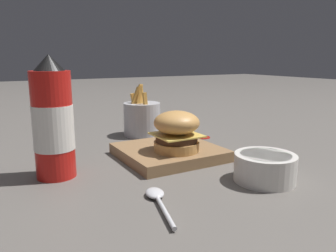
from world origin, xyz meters
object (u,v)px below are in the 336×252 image
(fries_basket, at_px, (142,118))
(spoon, at_px, (157,197))
(ketchup_bottle, at_px, (53,123))
(burger, at_px, (176,131))
(serving_board, at_px, (168,152))
(side_bowl, at_px, (265,167))

(fries_basket, distance_m, spoon, 0.47)
(ketchup_bottle, distance_m, spoon, 0.25)
(fries_basket, height_order, spoon, fries_basket)
(burger, bearing_deg, fries_basket, -8.80)
(spoon, bearing_deg, fries_basket, -7.35)
(serving_board, height_order, ketchup_bottle, ketchup_bottle)
(spoon, bearing_deg, serving_board, -19.01)
(burger, relative_size, side_bowl, 0.88)
(fries_basket, bearing_deg, side_bowl, -174.95)
(ketchup_bottle, xyz_separation_m, fries_basket, (0.24, -0.30, -0.06))
(burger, relative_size, spoon, 0.71)
(serving_board, distance_m, spoon, 0.24)
(serving_board, distance_m, side_bowl, 0.24)
(side_bowl, height_order, spoon, side_bowl)
(burger, xyz_separation_m, spoon, (-0.16, 0.14, -0.06))
(ketchup_bottle, distance_m, fries_basket, 0.39)
(serving_board, relative_size, burger, 2.14)
(burger, xyz_separation_m, side_bowl, (-0.19, -0.08, -0.04))
(serving_board, relative_size, spoon, 1.51)
(side_bowl, bearing_deg, fries_basket, 5.05)
(serving_board, height_order, spoon, serving_board)
(burger, xyz_separation_m, ketchup_bottle, (0.03, 0.26, 0.04))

